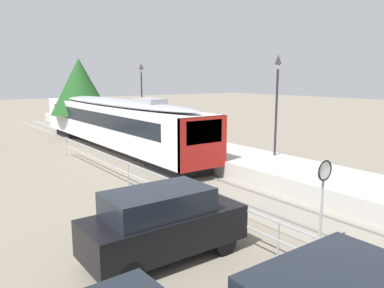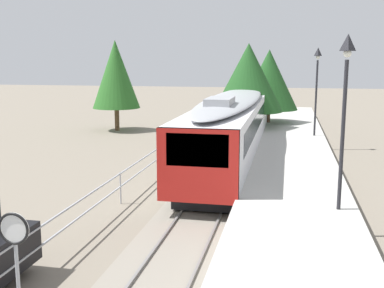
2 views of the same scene
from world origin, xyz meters
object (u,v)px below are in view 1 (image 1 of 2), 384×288
object	(u,v)px
commuter_train	(114,120)
parked_suv_black	(163,223)
platform_lamp_far_end	(141,83)
speed_limit_sign	(324,183)
platform_lamp_mid_platform	(277,86)

from	to	relation	value
commuter_train	parked_suv_black	distance (m)	16.62
platform_lamp_far_end	speed_limit_sign	bearing A→B (deg)	-106.02
platform_lamp_mid_platform	parked_suv_black	distance (m)	11.93
commuter_train	speed_limit_sign	size ratio (longest dim) A/B	7.38
platform_lamp_mid_platform	parked_suv_black	bearing A→B (deg)	-153.93
platform_lamp_far_end	parked_suv_black	bearing A→B (deg)	-117.24
commuter_train	platform_lamp_far_end	xyz separation A→B (m)	(4.57, 4.27, 2.47)
platform_lamp_far_end	parked_suv_black	distance (m)	22.63
platform_lamp_mid_platform	platform_lamp_far_end	world-z (taller)	same
speed_limit_sign	parked_suv_black	xyz separation A→B (m)	(-3.82, 2.44, -1.06)
parked_suv_black	platform_lamp_far_end	bearing A→B (deg)	62.76
platform_lamp_mid_platform	speed_limit_sign	size ratio (longest dim) A/B	1.91
platform_lamp_mid_platform	parked_suv_black	size ratio (longest dim) A/B	1.16
commuter_train	parked_suv_black	world-z (taller)	commuter_train
commuter_train	platform_lamp_mid_platform	world-z (taller)	platform_lamp_mid_platform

